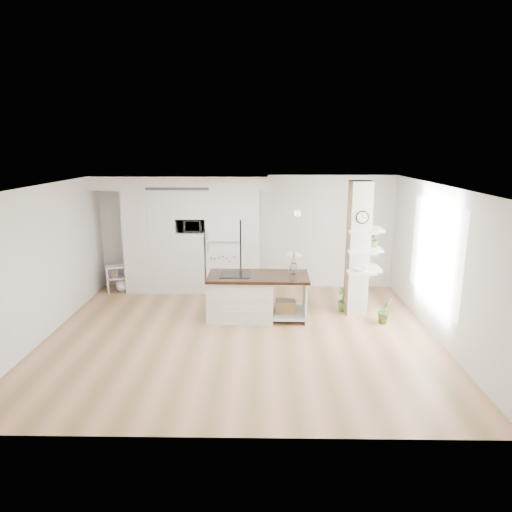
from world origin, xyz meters
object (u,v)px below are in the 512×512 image
Objects in this scene: floor_plant_a at (385,310)px; refrigerator at (224,254)px; bookshelf at (120,280)px; kitchen_island at (247,295)px.

refrigerator is at bearing 147.97° from floor_plant_a.
bookshelf reaches higher than floor_plant_a.
bookshelf is 1.23× the size of floor_plant_a.
floor_plant_a is at bearing -4.25° from kitchen_island.
bookshelf is (-2.45, -0.17, -0.59)m from refrigerator.
floor_plant_a is (2.68, -0.25, -0.21)m from kitchen_island.
kitchen_island is 3.14× the size of bookshelf.
bookshelf is at bearing -175.94° from refrigerator.
refrigerator reaches higher than floor_plant_a.
bookshelf is (-3.05, 1.62, -0.18)m from kitchen_island.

